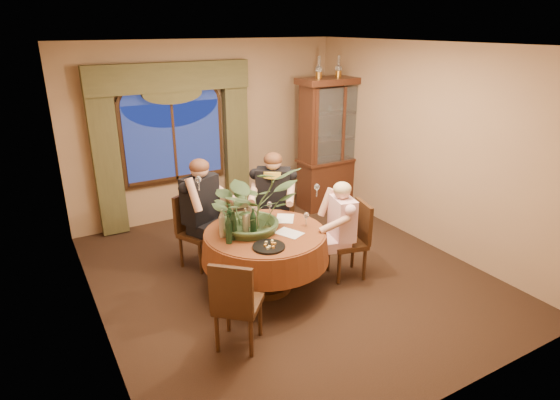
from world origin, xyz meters
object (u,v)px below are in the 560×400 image
chair_back (199,232)px  oil_lamp_center (339,66)px  person_pink (342,231)px  wine_bottle_3 (245,222)px  chair_right (347,241)px  wine_bottle_4 (253,222)px  dining_table (265,260)px  person_scarf (273,203)px  china_cabinet (335,143)px  oil_lamp_right (357,65)px  centerpiece_plant (251,175)px  person_back (201,213)px  stoneware_vase (253,217)px  wine_bottle_5 (229,229)px  olive_bowl (268,229)px  wine_bottle_0 (230,218)px  oil_lamp_left (319,67)px  wine_bottle_2 (233,226)px  wine_bottle_1 (222,223)px  chair_back_right (278,216)px  chair_front_left (238,302)px

chair_back → oil_lamp_center: bearing=171.5°
person_pink → wine_bottle_3: person_pink is taller
chair_right → wine_bottle_4: 1.29m
wine_bottle_4 → dining_table: bearing=14.7°
dining_table → person_scarf: 1.05m
china_cabinet → oil_lamp_right: 1.33m
centerpiece_plant → wine_bottle_3: 0.53m
person_back → person_scarf: bearing=148.5°
stoneware_vase → wine_bottle_5: wine_bottle_5 is taller
oil_lamp_right → olive_bowl: 3.70m
stoneware_vase → wine_bottle_0: wine_bottle_0 is taller
person_scarf → stoneware_vase: person_scarf is taller
chair_back → wine_bottle_0: bearing=73.2°
oil_lamp_left → chair_right: oil_lamp_left is taller
oil_lamp_right → wine_bottle_5: 4.08m
chair_back → stoneware_vase: 0.96m
chair_back → person_back: 0.25m
wine_bottle_2 → wine_bottle_3: same height
oil_lamp_right → olive_bowl: size_ratio=2.43×
wine_bottle_0 → oil_lamp_left: bearing=35.8°
dining_table → oil_lamp_center: (2.38, 1.90, 2.00)m
wine_bottle_1 → wine_bottle_2: size_ratio=1.00×
oil_lamp_center → wine_bottle_3: bearing=-144.2°
person_pink → person_scarf: 1.12m
olive_bowl → oil_lamp_center: bearing=39.2°
person_scarf → wine_bottle_2: (-0.97, -0.84, 0.20)m
chair_right → wine_bottle_1: bearing=90.2°
stoneware_vase → wine_bottle_5: 0.49m
dining_table → oil_lamp_left: 3.40m
oil_lamp_right → person_scarf: bearing=-153.8°
china_cabinet → person_pink: china_cabinet is taller
chair_back_right → chair_back: bearing=34.4°
chair_right → stoneware_vase: (-1.09, 0.41, 0.41)m
chair_back → wine_bottle_1: bearing=62.4°
chair_back_right → person_pink: (0.27, -1.10, 0.15)m
centerpiece_plant → chair_front_left: bearing=-123.7°
wine_bottle_3 → olive_bowl: bearing=-6.0°
person_back → wine_bottle_3: 0.96m
chair_back → wine_bottle_1: size_ratio=2.91×
chair_back → chair_front_left: same height
china_cabinet → oil_lamp_left: bearing=180.0°
person_scarf → chair_front_left: bearing=86.0°
wine_bottle_0 → chair_front_left: bearing=-110.6°
wine_bottle_2 → chair_back_right: bearing=39.7°
oil_lamp_right → wine_bottle_3: bearing=-147.8°
oil_lamp_right → chair_front_left: oil_lamp_right is taller
centerpiece_plant → person_scarf: bearing=45.4°
chair_right → chair_back_right: same height
china_cabinet → wine_bottle_4: 3.22m
person_back → olive_bowl: 1.06m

